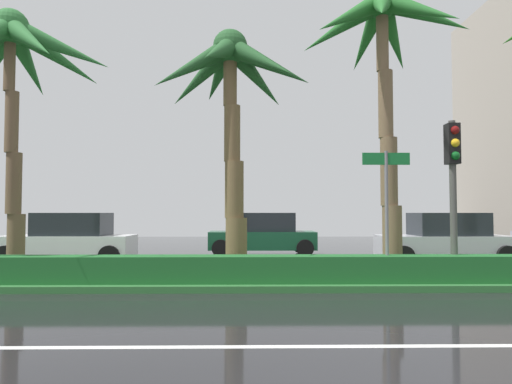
% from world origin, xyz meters
% --- Properties ---
extents(ground_plane, '(90.00, 42.00, 0.10)m').
position_xyz_m(ground_plane, '(0.00, 9.00, -0.05)').
color(ground_plane, black).
extents(near_lane_divider_stripe, '(81.00, 0.14, 0.01)m').
position_xyz_m(near_lane_divider_stripe, '(0.00, 2.00, 0.00)').
color(near_lane_divider_stripe, white).
rests_on(near_lane_divider_stripe, ground_plane).
extents(median_strip, '(85.50, 4.00, 0.15)m').
position_xyz_m(median_strip, '(0.00, 8.00, 0.07)').
color(median_strip, '#2D6B33').
rests_on(median_strip, ground_plane).
extents(median_hedge, '(76.50, 0.70, 0.60)m').
position_xyz_m(median_hedge, '(0.00, 6.60, 0.45)').
color(median_hedge, '#1E6028').
rests_on(median_hedge, median_strip).
extents(palm_tree_mid_left, '(4.89, 4.84, 6.72)m').
position_xyz_m(palm_tree_mid_left, '(-7.68, 7.71, 5.58)').
color(palm_tree_mid_left, brown).
rests_on(palm_tree_mid_left, median_strip).
extents(palm_tree_centre_left, '(4.29, 4.35, 6.33)m').
position_xyz_m(palm_tree_centre_left, '(-2.13, 7.96, 5.03)').
color(palm_tree_centre_left, brown).
rests_on(palm_tree_centre_left, median_strip).
extents(palm_tree_centre, '(4.53, 4.37, 7.57)m').
position_xyz_m(palm_tree_centre, '(1.83, 7.92, 6.15)').
color(palm_tree_centre, brown).
rests_on(palm_tree_centre, median_strip).
extents(traffic_signal_median_right, '(0.28, 0.43, 3.75)m').
position_xyz_m(traffic_signal_median_right, '(3.13, 6.86, 2.73)').
color(traffic_signal_median_right, '#4C4C47').
rests_on(traffic_signal_median_right, median_strip).
extents(street_name_sign, '(1.10, 0.08, 3.00)m').
position_xyz_m(street_name_sign, '(1.50, 6.67, 2.08)').
color(street_name_sign, slate).
rests_on(street_name_sign, median_strip).
extents(car_in_traffic_leading, '(4.30, 2.02, 1.72)m').
position_xyz_m(car_in_traffic_leading, '(-7.73, 11.95, 0.83)').
color(car_in_traffic_leading, white).
rests_on(car_in_traffic_leading, ground_plane).
extents(car_in_traffic_second, '(4.30, 2.02, 1.72)m').
position_xyz_m(car_in_traffic_second, '(-1.08, 15.22, 0.83)').
color(car_in_traffic_second, '#195133').
rests_on(car_in_traffic_second, ground_plane).
extents(car_in_traffic_third, '(4.30, 2.02, 1.72)m').
position_xyz_m(car_in_traffic_third, '(4.94, 11.71, 0.83)').
color(car_in_traffic_third, silver).
rests_on(car_in_traffic_third, ground_plane).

